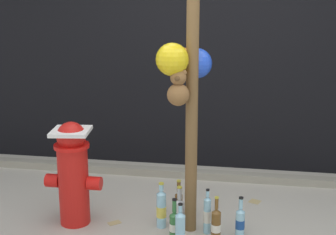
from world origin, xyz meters
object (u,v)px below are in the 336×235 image
Objects in this scene: bottle_2 at (190,200)px; bottle_5 at (240,221)px; bottle_6 at (207,215)px; bottle_7 at (174,224)px; bottle_4 at (179,210)px; fire_hydrant at (73,171)px; bottle_8 at (216,223)px; bottle_1 at (161,209)px; memorial_post at (187,49)px; bottle_3 at (179,202)px; bottle_0 at (180,227)px.

bottle_2 is 1.12× the size of bottle_5.
bottle_7 is at bearing -153.57° from bottle_6.
bottle_6 is at bearing -24.41° from bottle_4.
bottle_7 is (0.86, -0.11, -0.34)m from fire_hydrant.
bottle_2 is 1.05× the size of bottle_8.
bottle_7 is at bearing -100.20° from bottle_2.
bottle_1 reaches higher than bottle_5.
memorial_post reaches higher than bottle_6.
memorial_post is at bearing -67.42° from bottle_3.
bottle_4 is at bearing 27.88° from bottle_1.
bottle_3 is at bearing -172.76° from bottle_2.
bottle_0 is at bearing -91.38° from bottle_2.
bottle_2 is (0.01, 0.49, 0.01)m from bottle_0.
bottle_1 is at bearing 127.48° from bottle_0.
bottle_2 is 0.41m from bottle_7.
bottle_1 is 1.19× the size of bottle_3.
memorial_post is 6.50× the size of bottle_1.
bottle_8 is (0.25, -0.35, -0.02)m from bottle_2.
fire_hydrant is 2.39× the size of bottle_2.
bottle_8 is at bearing -25.58° from memorial_post.
bottle_3 is at bearing 93.48° from bottle_7.
bottle_1 is 1.11× the size of bottle_8.
bottle_3 is 0.87× the size of bottle_6.
bottle_7 is (0.02, -0.39, -0.01)m from bottle_3.
bottle_8 is at bearing -3.15° from fire_hydrant.
bottle_8 is (0.08, -0.07, -0.03)m from bottle_6.
bottle_0 is 1.03× the size of bottle_7.
bottle_0 is at bearing -154.29° from bottle_5.
bottle_8 is at bearing -54.72° from bottle_2.
bottle_0 is at bearing -151.52° from bottle_8.
bottle_2 reaches higher than bottle_8.
fire_hydrant is 1.40m from bottle_5.
memorial_post reaches higher than bottle_5.
bottle_6 is at bearing 26.43° from bottle_7.
fire_hydrant is at bearing -179.68° from bottle_5.
bottle_3 is at bearing 18.28° from fire_hydrant.
bottle_2 is 0.10m from bottle_3.
bottle_6 is at bearing 135.93° from bottle_8.
bottle_2 is at bearing 88.62° from bottle_0.
bottle_0 is at bearing -130.63° from bottle_6.
bottle_4 is 0.23m from bottle_7.
bottle_7 is at bearing 122.65° from bottle_0.
bottle_0 is 0.49m from bottle_2.
bottle_2 is at bearing 147.15° from bottle_5.
bottle_4 reaches higher than bottle_3.
fire_hydrant reaches higher than bottle_2.
memorial_post is 7.71× the size of bottle_5.
memorial_post is at bearing 173.62° from bottle_5.
bottle_1 is at bearing -152.12° from bottle_4.
bottle_1 is 0.16m from bottle_4.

